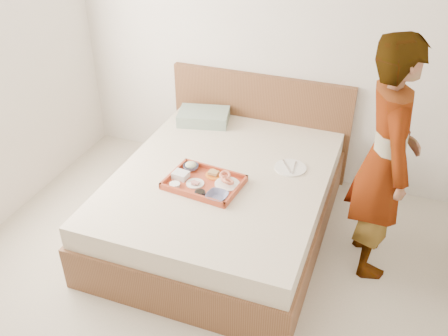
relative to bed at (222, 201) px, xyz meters
name	(u,v)px	position (x,y,z in m)	size (l,w,h in m)	color
ground	(173,320)	(0.02, -1.00, -0.27)	(3.50, 4.00, 0.01)	beige
wall_back	(267,34)	(0.02, 1.00, 1.04)	(3.50, 0.01, 2.60)	silver
bed	(222,201)	(0.00, 0.00, 0.00)	(1.65, 2.00, 0.53)	brown
headboard	(259,123)	(0.00, 0.97, 0.21)	(1.65, 0.06, 0.95)	brown
pillow	(204,117)	(-0.45, 0.72, 0.32)	(0.44, 0.30, 0.11)	#94A296
tray	(204,182)	(-0.07, -0.19, 0.29)	(0.53, 0.39, 0.05)	#AB4327
prawn_plate	(227,184)	(0.09, -0.15, 0.29)	(0.18, 0.18, 0.01)	white
navy_bowl_big	(217,196)	(0.08, -0.33, 0.30)	(0.15, 0.15, 0.04)	#131644
sauce_dish	(200,193)	(-0.04, -0.34, 0.29)	(0.08, 0.08, 0.03)	black
meat_plate	(195,184)	(-0.13, -0.22, 0.28)	(0.13, 0.13, 0.01)	white
bread_plate	(214,175)	(-0.04, -0.07, 0.28)	(0.13, 0.13, 0.01)	orange
salad_bowl	(191,167)	(-0.24, -0.05, 0.30)	(0.12, 0.12, 0.04)	#131644
plastic_tub	(181,175)	(-0.26, -0.19, 0.30)	(0.11, 0.09, 0.05)	silver
cheese_round	(175,185)	(-0.26, -0.30, 0.29)	(0.08, 0.08, 0.03)	white
dinner_plate	(290,168)	(0.47, 0.25, 0.27)	(0.25, 0.25, 0.01)	white
person	(385,161)	(1.14, 0.04, 0.60)	(0.63, 0.42, 1.74)	silver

